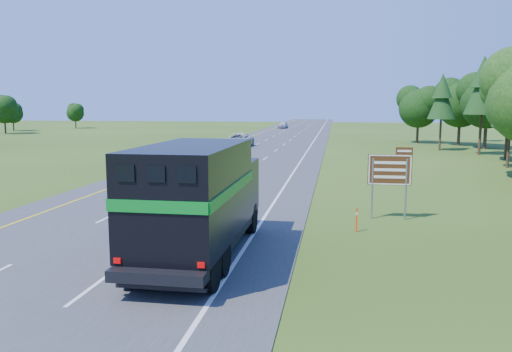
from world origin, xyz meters
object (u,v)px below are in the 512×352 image
object	(u,v)px
horse_truck	(199,197)
exit_sign	(390,173)
white_suv	(238,140)
far_car	(283,125)

from	to	relation	value
horse_truck	exit_sign	size ratio (longest dim) A/B	2.66
white_suv	horse_truck	bearing A→B (deg)	-76.03
far_car	white_suv	bearing A→B (deg)	-85.14
horse_truck	far_car	bearing A→B (deg)	94.51
horse_truck	white_suv	distance (m)	46.50
white_suv	exit_sign	distance (m)	41.31
far_car	exit_sign	world-z (taller)	exit_sign
white_suv	far_car	bearing A→B (deg)	94.36
white_suv	far_car	xyz separation A→B (m)	(0.12, 52.54, -0.09)
white_suv	exit_sign	bearing A→B (deg)	-64.49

